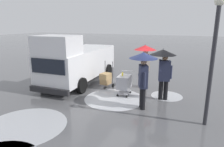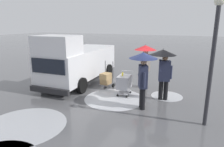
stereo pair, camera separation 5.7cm
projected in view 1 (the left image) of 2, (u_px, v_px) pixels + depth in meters
ground_plane at (130, 96)px, 8.95m from camera, size 90.00×90.00×0.00m
slush_patch_under_van at (115, 99)px, 8.60m from camera, size 2.56×2.56×0.01m
slush_patch_mid_street at (167, 96)px, 8.92m from camera, size 1.36×1.36×0.01m
slush_patch_far_side at (24, 126)px, 6.35m from camera, size 2.63×2.63×0.01m
cargo_van_parked_right at (77, 61)px, 10.59m from camera, size 2.34×5.41×2.60m
shopping_cart_vendor at (124, 83)px, 8.93m from camera, size 0.60×0.85×1.04m
hand_dolly_boxes at (106, 79)px, 9.85m from camera, size 0.59×0.76×1.32m
pedestrian_pink_side at (143, 67)px, 7.32m from camera, size 1.04×1.04×2.15m
pedestrian_black_side at (145, 56)px, 9.68m from camera, size 1.04×1.04×2.15m
pedestrian_white_side at (164, 62)px, 8.13m from camera, size 1.04×1.04×2.15m
street_lamp at (214, 50)px, 5.85m from camera, size 0.28×0.28×3.86m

